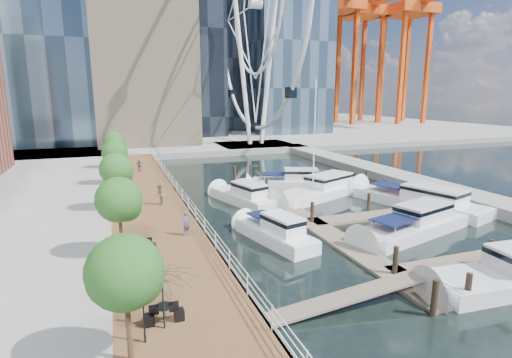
{
  "coord_description": "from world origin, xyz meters",
  "views": [
    {
      "loc": [
        -11.46,
        -19.08,
        10.06
      ],
      "look_at": [
        -0.11,
        12.51,
        3.0
      ],
      "focal_mm": 28.0,
      "sensor_mm": 36.0,
      "label": 1
    }
  ],
  "objects": [
    {
      "name": "pedestrian_mid",
      "position": [
        -8.1,
        14.27,
        1.88
      ],
      "size": [
        0.69,
        0.88,
        1.77
      ],
      "primitive_type": "imported",
      "rotation": [
        0.0,
        0.0,
        -1.54
      ],
      "color": "#806758",
      "rests_on": "boardwalk"
    },
    {
      "name": "pedestrian_far",
      "position": [
        -8.69,
        30.48,
        1.74
      ],
      "size": [
        0.92,
        0.51,
        1.48
      ],
      "primitive_type": "imported",
      "rotation": [
        0.0,
        0.0,
        2.97
      ],
      "color": "#373C44",
      "rests_on": "boardwalk"
    },
    {
      "name": "land_far",
      "position": [
        0.0,
        102.0,
        0.5
      ],
      "size": [
        200.0,
        114.0,
        1.0
      ],
      "primitive_type": "cube",
      "color": "gray",
      "rests_on": "ground"
    },
    {
      "name": "ferris_wheel",
      "position": [
        14.0,
        52.0,
        25.92
      ],
      "size": [
        5.8,
        45.6,
        47.8
      ],
      "color": "white",
      "rests_on": "ground"
    },
    {
      "name": "moored_yachts",
      "position": [
        7.73,
        13.01,
        0.0
      ],
      "size": [
        21.45,
        30.1,
        11.5
      ],
      "color": "white",
      "rests_on": "ground"
    },
    {
      "name": "port_cranes",
      "position": [
        67.67,
        95.67,
        20.0
      ],
      "size": [
        40.0,
        52.0,
        38.0
      ],
      "color": "#D84C14",
      "rests_on": "ground"
    },
    {
      "name": "ground",
      "position": [
        0.0,
        0.0,
        0.0
      ],
      "size": [
        520.0,
        520.0,
        0.0
      ],
      "primitive_type": "plane",
      "color": "black",
      "rests_on": "ground"
    },
    {
      "name": "pier",
      "position": [
        14.0,
        52.0,
        0.5
      ],
      "size": [
        14.0,
        12.0,
        1.0
      ],
      "primitive_type": "cube",
      "color": "gray",
      "rests_on": "ground"
    },
    {
      "name": "cafe_seating",
      "position": [
        -10.74,
        -3.88,
        2.31
      ],
      "size": [
        4.9,
        6.95,
        2.75
      ],
      "color": "#0E341F",
      "rests_on": "ground"
    },
    {
      "name": "yacht_foreground",
      "position": [
        8.88,
        3.4,
        0.0
      ],
      "size": [
        11.71,
        6.01,
        2.15
      ],
      "primitive_type": null,
      "rotation": [
        0.0,
        0.0,
        1.85
      ],
      "color": "silver",
      "rests_on": "ground"
    },
    {
      "name": "breakwater",
      "position": [
        20.0,
        20.0,
        0.5
      ],
      "size": [
        4.0,
        60.0,
        1.0
      ],
      "primitive_type": "cube",
      "color": "gray",
      "rests_on": "ground"
    },
    {
      "name": "boardwalk",
      "position": [
        -9.0,
        15.0,
        0.5
      ],
      "size": [
        6.0,
        60.0,
        1.0
      ],
      "primitive_type": "cube",
      "color": "brown",
      "rests_on": "ground"
    },
    {
      "name": "railing",
      "position": [
        -6.1,
        15.0,
        1.52
      ],
      "size": [
        0.1,
        60.0,
        1.05
      ],
      "primitive_type": null,
      "color": "white",
      "rests_on": "boardwalk"
    },
    {
      "name": "cafe_tables",
      "position": [
        -10.4,
        -2.0,
        1.37
      ],
      "size": [
        2.5,
        13.7,
        0.74
      ],
      "color": "black",
      "rests_on": "ground"
    },
    {
      "name": "pedestrian_near",
      "position": [
        -7.3,
        6.06,
        1.81
      ],
      "size": [
        0.7,
        0.64,
        1.61
      ],
      "primitive_type": "imported",
      "rotation": [
        0.0,
        0.0,
        0.58
      ],
      "color": "#4A4A62",
      "rests_on": "boardwalk"
    },
    {
      "name": "street_trees",
      "position": [
        -11.4,
        14.0,
        4.29
      ],
      "size": [
        2.6,
        42.6,
        4.6
      ],
      "color": "#3F2B1C",
      "rests_on": "ground"
    },
    {
      "name": "seawall",
      "position": [
        -6.0,
        15.0,
        0.5
      ],
      "size": [
        0.25,
        60.0,
        1.0
      ],
      "primitive_type": "cube",
      "color": "#595954",
      "rests_on": "ground"
    },
    {
      "name": "floating_docks",
      "position": [
        7.97,
        9.98,
        0.49
      ],
      "size": [
        16.0,
        34.0,
        2.6
      ],
      "color": "#6D6051",
      "rests_on": "ground"
    }
  ]
}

